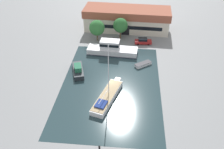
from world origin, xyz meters
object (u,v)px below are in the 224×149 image
Objects in this scene: small_dinghy at (143,64)px; cabin_boat at (78,70)px; quay_tree_near_building at (97,28)px; sailboat_moored at (107,97)px; quay_tree_by_water at (120,25)px; parked_car at (143,41)px; warehouse_building at (127,19)px; motor_cruiser at (112,49)px.

cabin_boat reaches higher than small_dinghy.
quay_tree_near_building is 26.77m from sailboat_moored.
small_dinghy is (6.61, -14.28, -3.77)m from quay_tree_by_water.
parked_car is at bearing -4.26° from quay_tree_near_building.
warehouse_building is 4.34× the size of quay_tree_near_building.
quay_tree_near_building is at bearing -164.06° from quay_tree_by_water.
warehouse_building reaches higher than parked_car.
quay_tree_by_water is 16.18m from small_dinghy.
quay_tree_by_water reaches higher than cabin_boat.
warehouse_building is 16.39m from motor_cruiser.
warehouse_building is 34.85m from sailboat_moored.
motor_cruiser reaches higher than small_dinghy.
quay_tree_by_water reaches higher than parked_car.
cabin_boat is at bearing -114.69° from quay_tree_by_water.
quay_tree_near_building is 0.50× the size of sailboat_moored.
parked_car is (13.25, -0.99, -3.08)m from quay_tree_near_building.
quay_tree_near_building is at bearing -170.57° from small_dinghy.
quay_tree_near_building is at bearing 66.58° from cabin_boat.
small_dinghy is (-0.06, -11.41, -0.51)m from parked_car.
sailboat_moored is at bearing -77.47° from quay_tree_near_building.
sailboat_moored is (-0.82, -27.81, -3.48)m from quay_tree_by_water.
quay_tree_by_water is at bearing -100.09° from warehouse_building.
sailboat_moored reaches higher than parked_car.
quay_tree_near_building is (-8.14, -8.73, 0.54)m from warehouse_building.
quay_tree_by_water is 7.95m from parked_car.
warehouse_building is 5.98× the size of small_dinghy.
cabin_boat is (-15.40, -16.13, -0.04)m from parked_car.
quay_tree_by_water is (6.58, 1.88, 0.18)m from quay_tree_near_building.
motor_cruiser is at bearing -56.92° from parked_car.
quay_tree_near_building is 13.63m from parked_car.
quay_tree_near_building is at bearing 118.62° from sailboat_moored.
small_dinghy is 16.06m from cabin_boat.
parked_car is 10.43m from motor_cruiser.
sailboat_moored reaches higher than motor_cruiser.
warehouse_building reaches higher than small_dinghy.
quay_tree_near_building is 1.28× the size of parked_car.
motor_cruiser is (-3.27, -15.93, -2.04)m from warehouse_building.
quay_tree_near_building is 0.87× the size of cabin_boat.
warehouse_building is at bearing -8.04° from motor_cruiser.
parked_car is (5.10, -9.72, -2.54)m from warehouse_building.
sailboat_moored is 18.77m from motor_cruiser.
warehouse_building reaches higher than quay_tree_by_water.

